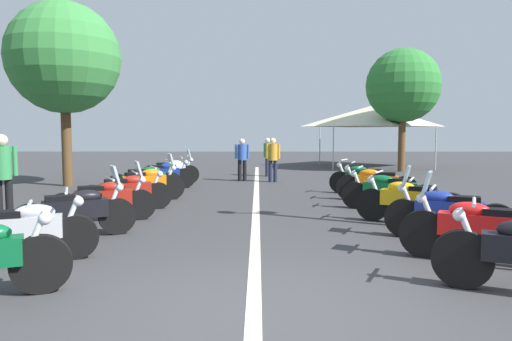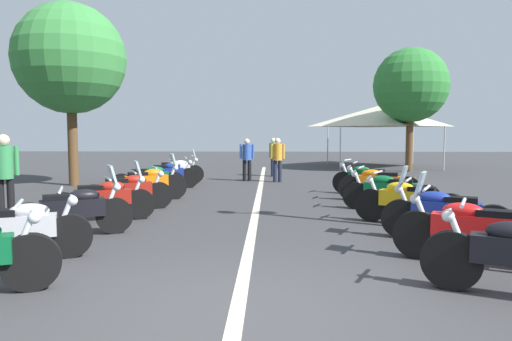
{
  "view_description": "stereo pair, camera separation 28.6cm",
  "coord_description": "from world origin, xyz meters",
  "px_view_note": "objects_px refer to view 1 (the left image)",
  "views": [
    {
      "loc": [
        -4.42,
        -0.04,
        1.76
      ],
      "look_at": [
        6.15,
        0.0,
        0.91
      ],
      "focal_mm": 32.86,
      "sensor_mm": 36.0,
      "label": 1
    },
    {
      "loc": [
        -4.42,
        -0.33,
        1.76
      ],
      "look_at": [
        6.15,
        0.0,
        0.91
      ],
      "focal_mm": 32.86,
      "sensor_mm": 36.0,
      "label": 2
    }
  ],
  "objects_px": {
    "motorcycle_left_row_6": "(146,179)",
    "traffic_cone_0": "(412,188)",
    "motorcycle_right_row_5": "(376,183)",
    "bystander_2": "(268,154)",
    "motorcycle_left_row_2": "(77,211)",
    "motorcycle_right_row_4": "(389,191)",
    "motorcycle_right_row_3": "(410,200)",
    "motorcycle_right_row_6": "(363,179)",
    "motorcycle_right_row_2": "(447,212)",
    "motorcycle_left_row_3": "(105,199)",
    "motorcycle_left_row_8": "(171,170)",
    "motorcycle_left_row_1": "(22,231)",
    "motorcycle_right_row_1": "(481,228)",
    "motorcycle_left_row_4": "(127,191)",
    "motorcycle_left_row_5": "(145,183)",
    "roadside_tree_0": "(64,58)",
    "bystander_0": "(3,171)",
    "event_tent": "(373,116)",
    "motorcycle_left_row_7": "(163,174)",
    "roadside_tree_2": "(403,86)",
    "bystander_3": "(242,156)",
    "bystander_1": "(273,156)"
  },
  "relations": [
    {
      "from": "motorcycle_left_row_6",
      "to": "traffic_cone_0",
      "type": "relative_size",
      "value": 3.26
    },
    {
      "from": "motorcycle_right_row_5",
      "to": "bystander_2",
      "type": "height_order",
      "value": "bystander_2"
    },
    {
      "from": "motorcycle_left_row_2",
      "to": "motorcycle_right_row_4",
      "type": "xyz_separation_m",
      "value": [
        2.84,
        -6.0,
        -0.01
      ]
    },
    {
      "from": "motorcycle_right_row_3",
      "to": "motorcycle_right_row_6",
      "type": "distance_m",
      "value": 4.38
    },
    {
      "from": "motorcycle_left_row_6",
      "to": "motorcycle_right_row_4",
      "type": "bearing_deg",
      "value": -46.78
    },
    {
      "from": "motorcycle_right_row_2",
      "to": "traffic_cone_0",
      "type": "height_order",
      "value": "motorcycle_right_row_2"
    },
    {
      "from": "motorcycle_left_row_3",
      "to": "motorcycle_left_row_8",
      "type": "xyz_separation_m",
      "value": [
        6.98,
        -0.03,
        0.01
      ]
    },
    {
      "from": "motorcycle_left_row_1",
      "to": "motorcycle_right_row_1",
      "type": "height_order",
      "value": "motorcycle_right_row_1"
    },
    {
      "from": "motorcycle_left_row_4",
      "to": "motorcycle_left_row_5",
      "type": "xyz_separation_m",
      "value": [
        1.53,
        -0.05,
        0.02
      ]
    },
    {
      "from": "motorcycle_right_row_6",
      "to": "roadside_tree_0",
      "type": "bearing_deg",
      "value": 14.16
    },
    {
      "from": "motorcycle_left_row_8",
      "to": "traffic_cone_0",
      "type": "xyz_separation_m",
      "value": [
        -3.63,
        -7.14,
        -0.18
      ]
    },
    {
      "from": "motorcycle_left_row_2",
      "to": "motorcycle_right_row_6",
      "type": "distance_m",
      "value": 8.25
    },
    {
      "from": "bystander_0",
      "to": "motorcycle_left_row_3",
      "type": "bearing_deg",
      "value": -114.06
    },
    {
      "from": "motorcycle_right_row_1",
      "to": "event_tent",
      "type": "xyz_separation_m",
      "value": [
        18.38,
        -3.0,
        2.17
      ]
    },
    {
      "from": "motorcycle_left_row_6",
      "to": "motorcycle_right_row_6",
      "type": "distance_m",
      "value": 6.24
    },
    {
      "from": "motorcycle_left_row_7",
      "to": "traffic_cone_0",
      "type": "xyz_separation_m",
      "value": [
        -2.23,
        -7.13,
        -0.17
      ]
    },
    {
      "from": "motorcycle_right_row_3",
      "to": "motorcycle_right_row_4",
      "type": "relative_size",
      "value": 0.93
    },
    {
      "from": "motorcycle_right_row_4",
      "to": "bystander_2",
      "type": "distance_m",
      "value": 8.85
    },
    {
      "from": "motorcycle_left_row_6",
      "to": "motorcycle_right_row_1",
      "type": "relative_size",
      "value": 0.99
    },
    {
      "from": "bystander_0",
      "to": "roadside_tree_2",
      "type": "distance_m",
      "value": 17.25
    },
    {
      "from": "roadside_tree_0",
      "to": "bystander_3",
      "type": "bearing_deg",
      "value": -74.5
    },
    {
      "from": "motorcycle_left_row_8",
      "to": "event_tent",
      "type": "bearing_deg",
      "value": 28.23
    },
    {
      "from": "motorcycle_left_row_7",
      "to": "event_tent",
      "type": "xyz_separation_m",
      "value": [
        9.88,
        -9.0,
        2.19
      ]
    },
    {
      "from": "motorcycle_right_row_2",
      "to": "bystander_1",
      "type": "xyz_separation_m",
      "value": [
        9.19,
        2.55,
        0.45
      ]
    },
    {
      "from": "motorcycle_left_row_3",
      "to": "motorcycle_left_row_4",
      "type": "distance_m",
      "value": 1.37
    },
    {
      "from": "motorcycle_left_row_8",
      "to": "traffic_cone_0",
      "type": "distance_m",
      "value": 8.01
    },
    {
      "from": "motorcycle_right_row_1",
      "to": "roadside_tree_2",
      "type": "relative_size",
      "value": 0.36
    },
    {
      "from": "motorcycle_right_row_4",
      "to": "bystander_2",
      "type": "height_order",
      "value": "bystander_2"
    },
    {
      "from": "motorcycle_left_row_2",
      "to": "motorcycle_left_row_5",
      "type": "relative_size",
      "value": 0.92
    },
    {
      "from": "motorcycle_right_row_2",
      "to": "traffic_cone_0",
      "type": "relative_size",
      "value": 3.14
    },
    {
      "from": "motorcycle_left_row_5",
      "to": "bystander_1",
      "type": "height_order",
      "value": "bystander_1"
    },
    {
      "from": "motorcycle_right_row_5",
      "to": "traffic_cone_0",
      "type": "distance_m",
      "value": 1.19
    },
    {
      "from": "motorcycle_right_row_6",
      "to": "roadside_tree_2",
      "type": "relative_size",
      "value": 0.34
    },
    {
      "from": "motorcycle_left_row_5",
      "to": "motorcycle_right_row_1",
      "type": "relative_size",
      "value": 0.97
    },
    {
      "from": "motorcycle_left_row_8",
      "to": "motorcycle_right_row_4",
      "type": "xyz_separation_m",
      "value": [
        -5.55,
        -5.98,
        -0.01
      ]
    },
    {
      "from": "motorcycle_right_row_1",
      "to": "traffic_cone_0",
      "type": "relative_size",
      "value": 3.31
    },
    {
      "from": "motorcycle_left_row_3",
      "to": "motorcycle_left_row_4",
      "type": "height_order",
      "value": "motorcycle_left_row_3"
    },
    {
      "from": "motorcycle_left_row_1",
      "to": "traffic_cone_0",
      "type": "relative_size",
      "value": 3.11
    },
    {
      "from": "motorcycle_left_row_2",
      "to": "event_tent",
      "type": "distance_m",
      "value": 19.26
    },
    {
      "from": "motorcycle_right_row_4",
      "to": "motorcycle_right_row_5",
      "type": "bearing_deg",
      "value": -71.44
    },
    {
      "from": "motorcycle_left_row_3",
      "to": "motorcycle_right_row_3",
      "type": "xyz_separation_m",
      "value": [
        -0.18,
        -5.96,
        0.0
      ]
    },
    {
      "from": "motorcycle_left_row_3",
      "to": "bystander_1",
      "type": "distance_m",
      "value": 8.43
    },
    {
      "from": "motorcycle_right_row_2",
      "to": "event_tent",
      "type": "height_order",
      "value": "event_tent"
    },
    {
      "from": "bystander_3",
      "to": "roadside_tree_2",
      "type": "height_order",
      "value": "roadside_tree_2"
    },
    {
      "from": "motorcycle_right_row_3",
      "to": "roadside_tree_0",
      "type": "height_order",
      "value": "roadside_tree_0"
    },
    {
      "from": "motorcycle_right_row_1",
      "to": "motorcycle_right_row_6",
      "type": "height_order",
      "value": "motorcycle_right_row_1"
    },
    {
      "from": "motorcycle_right_row_1",
      "to": "motorcycle_right_row_5",
      "type": "xyz_separation_m",
      "value": [
        5.82,
        -0.05,
        -0.01
      ]
    },
    {
      "from": "roadside_tree_0",
      "to": "motorcycle_right_row_6",
      "type": "bearing_deg",
      "value": -102.93
    },
    {
      "from": "motorcycle_left_row_6",
      "to": "motorcycle_left_row_3",
      "type": "bearing_deg",
      "value": -110.27
    },
    {
      "from": "motorcycle_left_row_8",
      "to": "motorcycle_right_row_5",
      "type": "xyz_separation_m",
      "value": [
        -4.08,
        -6.06,
        -0.0
      ]
    }
  ]
}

